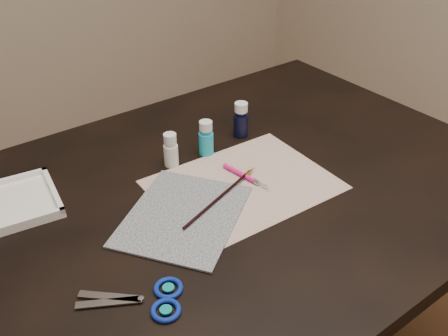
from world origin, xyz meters
TOP-DOWN VIEW (x-y plane):
  - table at (0.00, 0.00)m, footprint 1.30×0.90m
  - paper at (0.04, -0.02)m, footprint 0.39×0.30m
  - canvas at (-0.13, -0.03)m, footprint 0.34×0.33m
  - paint_bottle_white at (-0.04, 0.14)m, footprint 0.04×0.04m
  - paint_bottle_cyan at (0.05, 0.14)m, footprint 0.04×0.04m
  - paint_bottle_navy at (0.17, 0.16)m, footprint 0.05×0.05m
  - paintbrush at (-0.03, -0.03)m, footprint 0.25×0.09m
  - craft_knife at (0.06, -0.01)m, footprint 0.03×0.14m
  - scissors at (-0.32, -0.17)m, footprint 0.22×0.18m
  - palette_tray at (-0.39, 0.20)m, footprint 0.19×0.19m

SIDE VIEW (x-z plane):
  - table at x=0.00m, z-range 0.00..0.75m
  - paper at x=0.04m, z-range 0.75..0.75m
  - canvas at x=-0.13m, z-range 0.75..0.76m
  - scissors at x=-0.32m, z-range 0.75..0.76m
  - craft_knife at x=0.06m, z-range 0.75..0.76m
  - paintbrush at x=-0.03m, z-range 0.76..0.76m
  - palette_tray at x=-0.39m, z-range 0.75..0.77m
  - paint_bottle_white at x=-0.04m, z-range 0.75..0.83m
  - paint_bottle_cyan at x=0.05m, z-range 0.75..0.84m
  - paint_bottle_navy at x=0.17m, z-range 0.75..0.84m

